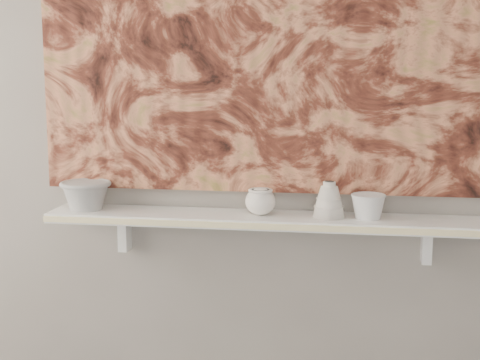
% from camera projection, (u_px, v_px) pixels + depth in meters
% --- Properties ---
extents(wall_back, '(3.60, 0.00, 3.60)m').
position_uv_depth(wall_back, '(273.00, 79.00, 2.10)').
color(wall_back, gray).
rests_on(wall_back, floor).
extents(shelf, '(1.40, 0.18, 0.03)m').
position_uv_depth(shelf, '(268.00, 220.00, 2.08)').
color(shelf, silver).
rests_on(shelf, wall_back).
extents(shelf_stripe, '(1.40, 0.01, 0.02)m').
position_uv_depth(shelf_stripe, '(265.00, 227.00, 1.99)').
color(shelf_stripe, beige).
rests_on(shelf_stripe, shelf).
extents(bracket_left, '(0.03, 0.06, 0.12)m').
position_uv_depth(bracket_left, '(125.00, 233.00, 2.23)').
color(bracket_left, silver).
rests_on(bracket_left, wall_back).
extents(bracket_right, '(0.03, 0.06, 0.12)m').
position_uv_depth(bracket_right, '(426.00, 244.00, 2.08)').
color(bracket_right, silver).
rests_on(bracket_right, wall_back).
extents(painting, '(1.50, 0.02, 1.10)m').
position_uv_depth(painting, '(273.00, 17.00, 2.06)').
color(painting, maroon).
rests_on(painting, wall_back).
extents(house_motif, '(0.09, 0.00, 0.08)m').
position_uv_depth(house_motif, '(418.00, 118.00, 2.03)').
color(house_motif, black).
rests_on(house_motif, painting).
extents(bowl_grey, '(0.17, 0.17, 0.10)m').
position_uv_depth(bowl_grey, '(86.00, 195.00, 2.16)').
color(bowl_grey, '#959593').
rests_on(bowl_grey, shelf).
extents(cup_cream, '(0.10, 0.10, 0.09)m').
position_uv_depth(cup_cream, '(260.00, 201.00, 2.08)').
color(cup_cream, white).
rests_on(cup_cream, shelf).
extents(bell_vessel, '(0.12, 0.12, 0.11)m').
position_uv_depth(bell_vessel, '(329.00, 199.00, 2.04)').
color(bell_vessel, silver).
rests_on(bell_vessel, shelf).
extents(bowl_white, '(0.12, 0.12, 0.08)m').
position_uv_depth(bowl_white, '(368.00, 206.00, 2.03)').
color(bowl_white, silver).
rests_on(bowl_white, shelf).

